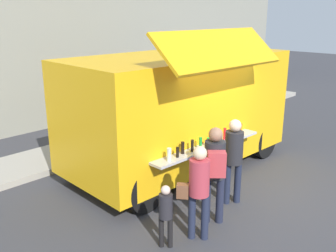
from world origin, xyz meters
TOP-DOWN VIEW (x-y plane):
  - ground_plane at (0.00, 0.00)m, footprint 60.00×60.00m
  - food_truck_main at (0.12, 1.96)m, footprint 5.60×3.35m
  - trash_bin at (3.97, 4.28)m, footprint 0.60×0.60m
  - customer_front_ordering at (-0.55, -0.06)m, footprint 0.35×0.35m
  - customer_mid_with_backpack at (-1.44, -0.27)m, footprint 0.56×0.55m
  - customer_rear_waiting at (-2.01, -0.37)m, footprint 0.44×0.50m
  - child_near_queue at (-2.56, -0.16)m, footprint 0.22×0.22m

SIDE VIEW (x-z plane):
  - ground_plane at x=0.00m, z-range 0.00..0.00m
  - trash_bin at x=3.97m, z-range 0.00..0.91m
  - child_near_queue at x=-2.56m, z-range 0.11..1.20m
  - customer_rear_waiting at x=-2.01m, z-range 0.15..1.81m
  - customer_front_ordering at x=-0.55m, z-range 0.17..1.90m
  - customer_mid_with_backpack at x=-1.44m, z-range 0.20..2.00m
  - food_truck_main at x=0.12m, z-range -0.17..3.19m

